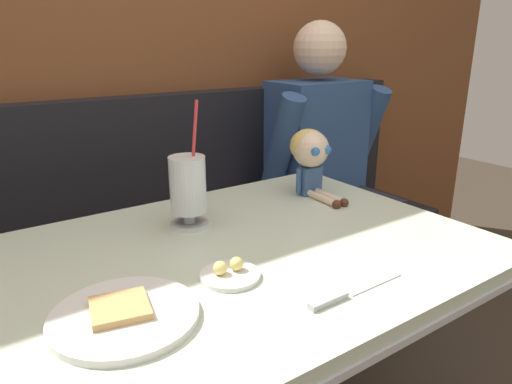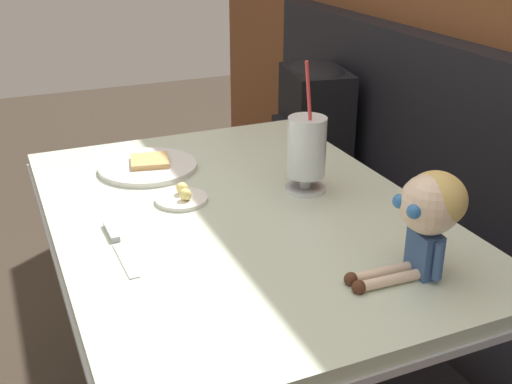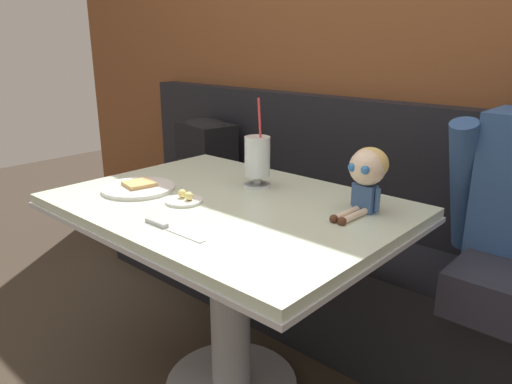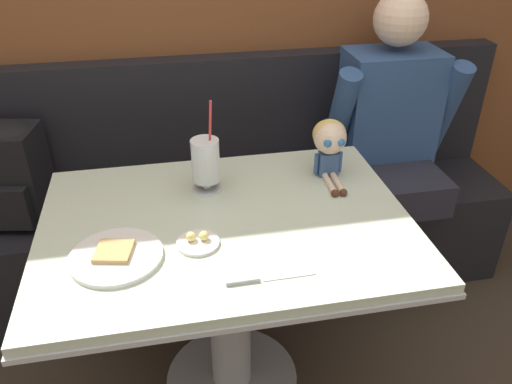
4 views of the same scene
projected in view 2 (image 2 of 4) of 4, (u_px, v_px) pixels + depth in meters
booth_bench at (446, 303)px, 1.81m from camera, size 2.60×0.48×1.00m
diner_table at (241, 285)px, 1.49m from camera, size 1.11×0.81×0.74m
toast_plate at (148, 166)px, 1.63m from camera, size 0.25×0.25×0.03m
milkshake_glass at (307, 151)px, 1.47m from camera, size 0.10×0.10×0.32m
butter_saucer at (182, 197)px, 1.45m from camera, size 0.12×0.12×0.04m
butter_knife at (115, 238)px, 1.28m from camera, size 0.24×0.02×0.01m
seated_doll at (429, 210)px, 1.12m from camera, size 0.12×0.22×0.20m
backpack at (313, 116)px, 2.32m from camera, size 0.33×0.29×0.41m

